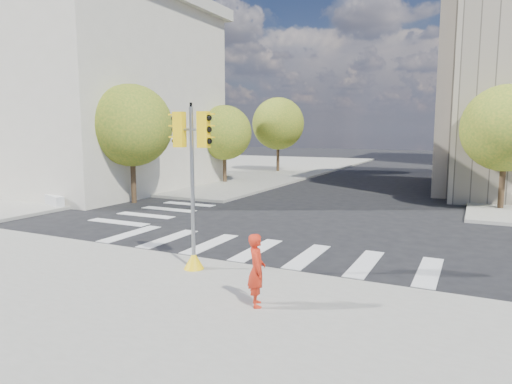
% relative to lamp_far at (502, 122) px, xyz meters
% --- Properties ---
extents(ground, '(160.00, 160.00, 0.00)m').
position_rel_lamp_far_xyz_m(ground, '(-8.00, -28.00, -4.58)').
color(ground, black).
rests_on(ground, ground).
extents(sidewalk_near, '(30.00, 14.00, 0.15)m').
position_rel_lamp_far_xyz_m(sidewalk_near, '(-8.00, -39.00, -4.50)').
color(sidewalk_near, gray).
rests_on(sidewalk_near, ground).
extents(sidewalk_far_left, '(28.00, 40.00, 0.15)m').
position_rel_lamp_far_xyz_m(sidewalk_far_left, '(-28.00, -2.00, -4.50)').
color(sidewalk_far_left, gray).
rests_on(sidewalk_far_left, ground).
extents(classical_building, '(19.00, 15.00, 12.70)m').
position_rel_lamp_far_xyz_m(classical_building, '(-28.00, -20.00, 1.86)').
color(classical_building, beige).
rests_on(classical_building, ground).
extents(tree_lw_near, '(4.40, 4.40, 6.41)m').
position_rel_lamp_far_xyz_m(tree_lw_near, '(-18.50, -24.00, -0.38)').
color(tree_lw_near, '#382616').
rests_on(tree_lw_near, ground).
extents(tree_lw_mid, '(4.00, 4.00, 5.77)m').
position_rel_lamp_far_xyz_m(tree_lw_mid, '(-18.50, -14.00, -0.82)').
color(tree_lw_mid, '#382616').
rests_on(tree_lw_mid, ground).
extents(tree_lw_far, '(4.80, 4.80, 6.95)m').
position_rel_lamp_far_xyz_m(tree_lw_far, '(-18.50, -4.00, -0.04)').
color(tree_lw_far, '#382616').
rests_on(tree_lw_far, ground).
extents(tree_re_near, '(4.20, 4.20, 6.16)m').
position_rel_lamp_far_xyz_m(tree_re_near, '(-0.50, -18.00, -0.53)').
color(tree_re_near, '#382616').
rests_on(tree_re_near, ground).
extents(tree_re_mid, '(4.60, 4.60, 6.66)m').
position_rel_lamp_far_xyz_m(tree_re_mid, '(-0.50, -6.00, -0.23)').
color(tree_re_mid, '#382616').
rests_on(tree_re_mid, ground).
extents(tree_re_far, '(4.00, 4.00, 5.88)m').
position_rel_lamp_far_xyz_m(tree_re_far, '(-0.50, 6.00, -0.71)').
color(tree_re_far, '#382616').
rests_on(tree_re_far, ground).
extents(lamp_far, '(0.35, 0.18, 8.11)m').
position_rel_lamp_far_xyz_m(lamp_far, '(0.00, 0.00, 0.00)').
color(lamp_far, black).
rests_on(lamp_far, sidewalk_far_right).
extents(traffic_signal, '(1.06, 0.56, 4.55)m').
position_rel_lamp_far_xyz_m(traffic_signal, '(-8.57, -33.04, -2.50)').
color(traffic_signal, yellow).
rests_on(traffic_signal, sidewalk_near).
extents(photographer, '(0.64, 0.70, 1.61)m').
position_rel_lamp_far_xyz_m(photographer, '(-5.83, -34.68, -3.62)').
color(photographer, red).
rests_on(photographer, sidewalk_near).
extents(planter_wall, '(5.74, 2.55, 0.50)m').
position_rel_lamp_far_xyz_m(planter_wall, '(-23.00, -26.34, -4.18)').
color(planter_wall, silver).
rests_on(planter_wall, sidewalk_left_near).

